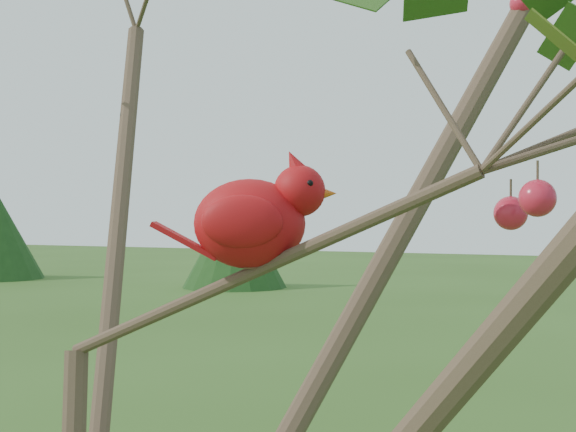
# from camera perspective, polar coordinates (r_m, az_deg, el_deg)

# --- Properties ---
(crabapple_tree) EXTENTS (2.35, 2.05, 2.95)m
(crabapple_tree) POSITION_cam_1_polar(r_m,az_deg,el_deg) (1.18, -14.34, -1.29)
(crabapple_tree) COLOR #443425
(crabapple_tree) RESTS_ON ground
(cardinal) EXTENTS (0.23, 0.16, 0.17)m
(cardinal) POSITION_cam_1_polar(r_m,az_deg,el_deg) (1.14, -2.11, -0.19)
(cardinal) COLOR #BA1010
(cardinal) RESTS_ON ground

